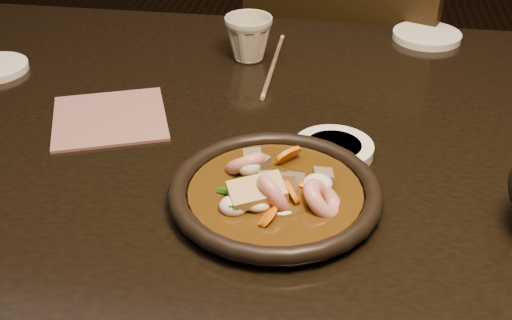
# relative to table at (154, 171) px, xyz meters

# --- Properties ---
(table) EXTENTS (1.60, 0.90, 0.75)m
(table) POSITION_rel_table_xyz_m (0.00, 0.00, 0.00)
(table) COLOR black
(table) RESTS_ON floor
(chair) EXTENTS (0.58, 0.58, 0.94)m
(chair) POSITION_rel_table_xyz_m (0.29, 0.63, -0.16)
(chair) COLOR black
(chair) RESTS_ON floor
(plate) EXTENTS (0.25, 0.25, 0.03)m
(plate) POSITION_rel_table_xyz_m (0.20, -0.15, 0.09)
(plate) COLOR black
(plate) RESTS_ON table
(stirfry) EXTENTS (0.16, 0.16, 0.06)m
(stirfry) POSITION_rel_table_xyz_m (0.20, -0.15, 0.10)
(stirfry) COLOR #3C250B
(stirfry) RESTS_ON plate
(soy_dish) EXTENTS (0.11, 0.11, 0.01)m
(soy_dish) POSITION_rel_table_xyz_m (0.26, -0.03, 0.08)
(soy_dish) COLOR white
(soy_dish) RESTS_ON table
(saucer_right) EXTENTS (0.12, 0.12, 0.01)m
(saucer_right) POSITION_rel_table_xyz_m (0.41, 0.39, 0.08)
(saucer_right) COLOR white
(saucer_right) RESTS_ON table
(tea_cup) EXTENTS (0.10, 0.09, 0.08)m
(tea_cup) POSITION_rel_table_xyz_m (0.10, 0.25, 0.12)
(tea_cup) COLOR beige
(tea_cup) RESTS_ON table
(chopsticks) EXTENTS (0.01, 0.25, 0.01)m
(chopsticks) POSITION_rel_table_xyz_m (0.15, 0.22, 0.08)
(chopsticks) COLOR tan
(chopsticks) RESTS_ON table
(napkin) EXTENTS (0.20, 0.20, 0.00)m
(napkin) POSITION_rel_table_xyz_m (-0.06, 0.01, 0.08)
(napkin) COLOR #955D5B
(napkin) RESTS_ON table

